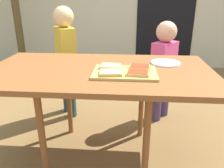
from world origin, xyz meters
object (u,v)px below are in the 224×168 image
Objects in this scene: plate_white_right at (166,63)px; child_right at (164,65)px; pizza_slice_near_left at (111,73)px; pizza_slice_near_right at (138,73)px; dining_table at (99,76)px; cutting_board at (125,73)px; pizza_slice_far_right at (140,67)px; pizza_slice_far_left at (110,66)px; child_left at (66,55)px.

plate_white_right is 0.22× the size of child_right.
plate_white_right is (0.36, 0.31, -0.02)m from pizza_slice_near_left.
dining_table is at bearing 150.30° from pizza_slice_near_right.
dining_table is 10.67× the size of pizza_slice_near_right.
pizza_slice_near_right is 0.36m from plate_white_right.
cutting_board reaches higher than plate_white_right.
pizza_slice_far_left is at bearing 179.53° from pizza_slice_far_right.
child_right is (0.25, 0.66, -0.17)m from pizza_slice_far_right.
pizza_slice_near_right is at bearing -34.90° from pizza_slice_far_left.
pizza_slice_far_right is at bearing 35.35° from cutting_board.
pizza_slice_near_right reaches higher than plate_white_right.
pizza_slice_far_left is 0.66× the size of plate_white_right.
child_left is (-0.65, 0.79, -0.10)m from pizza_slice_near_right.
cutting_board is 2.83× the size of pizza_slice_far_left.
pizza_slice_near_left is 0.16m from pizza_slice_near_right.
pizza_slice_near_left is at bearing -58.62° from child_left.
plate_white_right is 0.20× the size of child_left.
child_right reaches higher than pizza_slice_far_right.
pizza_slice_near_left is 1.01× the size of pizza_slice_near_right.
plate_white_right is at bearing 41.92° from cutting_board.
cutting_board is 1.86× the size of plate_white_right.
pizza_slice_near_left is 0.13m from pizza_slice_far_left.
cutting_board is 0.10m from pizza_slice_near_left.
pizza_slice_far_left is at bearing 145.10° from pizza_slice_near_right.
child_left is at bearing 129.18° from pizza_slice_near_right.
pizza_slice_near_left is at bearing -176.64° from pizza_slice_near_right.
cutting_board is at bearing -27.54° from dining_table.
child_left is at bearing 121.51° from dining_table.
pizza_slice_far_right is 0.95m from child_left.
child_left is (-0.57, 0.74, -0.08)m from cutting_board.
child_left reaches higher than plate_white_right.
dining_table is 0.77m from child_left.
pizza_slice_far_left is 0.81m from child_right.
plate_white_right is (0.20, 0.30, -0.02)m from pizza_slice_near_right.
cutting_board is 2.77× the size of pizza_slice_near_left.
pizza_slice_near_left is (-0.08, -0.06, 0.02)m from cutting_board.
plate_white_right is 0.98m from child_left.
pizza_slice_far_left is at bearing -153.72° from plate_white_right.
dining_table is 0.11m from pizza_slice_far_left.
child_right is (0.91, -0.01, -0.07)m from child_left.
pizza_slice_far_right is 0.13× the size of child_left.
pizza_slice_near_right is 0.13× the size of child_left.
cutting_board is at bearing -35.53° from pizza_slice_far_left.
child_left is 1.13× the size of child_right.
child_right is at bearing 64.86° from cutting_board.
child_right is (0.06, 0.48, -0.15)m from plate_white_right.
pizza_slice_far_right is at bearing -0.47° from pizza_slice_far_left.
pizza_slice_near_left is 0.48m from plate_white_right.
child_right is (0.26, 0.78, -0.17)m from pizza_slice_near_right.
child_right is at bearing 56.67° from pizza_slice_far_left.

